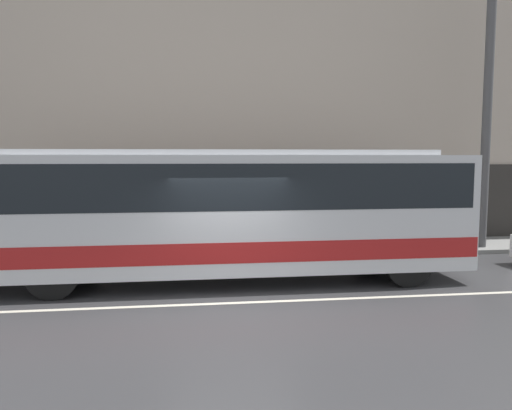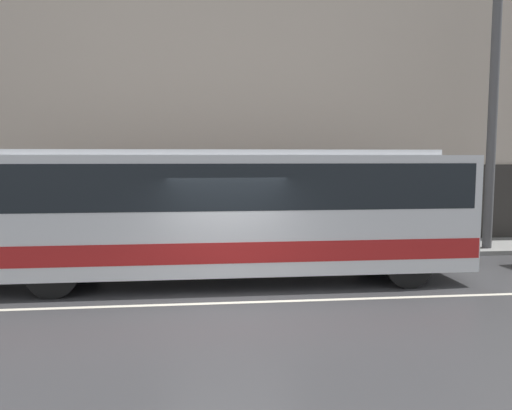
% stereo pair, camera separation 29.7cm
% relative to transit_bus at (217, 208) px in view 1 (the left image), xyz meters
% --- Properties ---
extents(ground_plane, '(60.00, 60.00, 0.00)m').
position_rel_transit_bus_xyz_m(ground_plane, '(0.18, -1.92, -1.74)').
color(ground_plane, '#38383A').
extents(sidewalk, '(60.00, 2.40, 0.13)m').
position_rel_transit_bus_xyz_m(sidewalk, '(0.18, 3.28, -1.68)').
color(sidewalk, gray).
rests_on(sidewalk, ground_plane).
extents(building_facade, '(60.00, 0.35, 10.67)m').
position_rel_transit_bus_xyz_m(building_facade, '(0.18, 4.62, 3.40)').
color(building_facade, '#B7A899').
rests_on(building_facade, ground_plane).
extents(lane_stripe, '(54.00, 0.14, 0.01)m').
position_rel_transit_bus_xyz_m(lane_stripe, '(0.18, -1.92, -1.74)').
color(lane_stripe, beige).
rests_on(lane_stripe, ground_plane).
extents(transit_bus, '(11.71, 2.61, 3.09)m').
position_rel_transit_bus_xyz_m(transit_bus, '(0.00, 0.00, 0.00)').
color(transit_bus, silver).
rests_on(transit_bus, ground_plane).
extents(utility_pole_near, '(0.27, 0.27, 8.70)m').
position_rel_transit_bus_xyz_m(utility_pole_near, '(8.40, 2.65, 2.74)').
color(utility_pole_near, '#4C4C4F').
rests_on(utility_pole_near, sidewalk).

